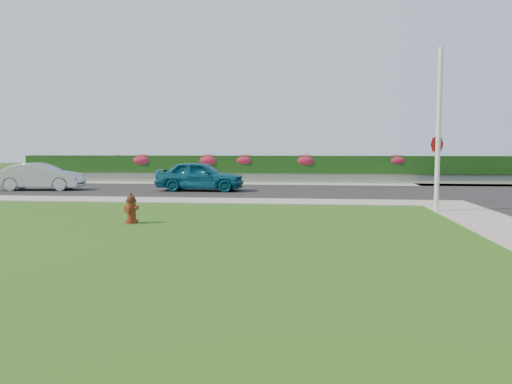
# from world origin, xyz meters

# --- Properties ---
(ground) EXTENTS (120.00, 120.00, 0.00)m
(ground) POSITION_xyz_m (0.00, 0.00, 0.00)
(ground) COLOR black
(ground) RESTS_ON ground
(street_far) EXTENTS (26.00, 8.00, 0.04)m
(street_far) POSITION_xyz_m (-5.00, 14.00, 0.02)
(street_far) COLOR black
(street_far) RESTS_ON ground
(sidewalk_far) EXTENTS (24.00, 2.00, 0.04)m
(sidewalk_far) POSITION_xyz_m (-6.00, 9.00, 0.02)
(sidewalk_far) COLOR gray
(sidewalk_far) RESTS_ON ground
(curb_corner) EXTENTS (2.00, 2.00, 0.04)m
(curb_corner) POSITION_xyz_m (7.00, 9.00, 0.02)
(curb_corner) COLOR gray
(curb_corner) RESTS_ON ground
(sidewalk_beyond) EXTENTS (34.00, 2.00, 0.04)m
(sidewalk_beyond) POSITION_xyz_m (-1.00, 19.00, 0.02)
(sidewalk_beyond) COLOR gray
(sidewalk_beyond) RESTS_ON ground
(retaining_wall) EXTENTS (34.00, 0.40, 0.60)m
(retaining_wall) POSITION_xyz_m (-1.00, 20.50, 0.30)
(retaining_wall) COLOR gray
(retaining_wall) RESTS_ON ground
(hedge) EXTENTS (32.00, 0.90, 1.10)m
(hedge) POSITION_xyz_m (-1.00, 20.60, 1.15)
(hedge) COLOR black
(hedge) RESTS_ON retaining_wall
(fire_hydrant) EXTENTS (0.45, 0.43, 0.87)m
(fire_hydrant) POSITION_xyz_m (-3.38, 2.78, 0.41)
(fire_hydrant) COLOR #52130C
(fire_hydrant) RESTS_ON ground
(sedan_teal) EXTENTS (4.41, 1.83, 1.49)m
(sedan_teal) POSITION_xyz_m (-3.73, 13.45, 0.79)
(sedan_teal) COLOR #0D5169
(sedan_teal) RESTS_ON street_far
(sedan_silver) EXTENTS (4.33, 2.00, 1.38)m
(sedan_silver) POSITION_xyz_m (-11.92, 13.02, 0.73)
(sedan_silver) COLOR #B4B6BC
(sedan_silver) RESTS_ON street_far
(utility_pole) EXTENTS (0.16, 0.16, 5.53)m
(utility_pole) POSITION_xyz_m (6.06, 6.45, 2.76)
(utility_pole) COLOR silver
(utility_pole) RESTS_ON ground
(stop_sign) EXTENTS (0.63, 0.40, 2.68)m
(stop_sign) POSITION_xyz_m (6.76, 9.51, 2.00)
(stop_sign) COLOR slate
(stop_sign) RESTS_ON ground
(flower_clump_a) EXTENTS (1.04, 0.67, 0.52)m
(flower_clump_a) POSITION_xyz_m (-10.81, 20.50, 1.49)
(flower_clump_a) COLOR #BA1F4B
(flower_clump_a) RESTS_ON hedge
(flower_clump_b) EXTENTS (1.52, 0.98, 0.76)m
(flower_clump_b) POSITION_xyz_m (-9.11, 20.50, 1.40)
(flower_clump_b) COLOR #BA1F4B
(flower_clump_b) RESTS_ON hedge
(flower_clump_c) EXTENTS (1.55, 0.99, 0.77)m
(flower_clump_c) POSITION_xyz_m (-4.72, 20.50, 1.39)
(flower_clump_c) COLOR #BA1F4B
(flower_clump_c) RESTS_ON hedge
(flower_clump_d) EXTENTS (1.46, 0.94, 0.73)m
(flower_clump_d) POSITION_xyz_m (-2.40, 20.50, 1.41)
(flower_clump_d) COLOR #BA1F4B
(flower_clump_d) RESTS_ON hedge
(flower_clump_e) EXTENTS (1.51, 0.97, 0.76)m
(flower_clump_e) POSITION_xyz_m (1.46, 20.50, 1.40)
(flower_clump_e) COLOR #BA1F4B
(flower_clump_e) RESTS_ON hedge
(flower_clump_f) EXTENTS (1.38, 0.89, 0.69)m
(flower_clump_f) POSITION_xyz_m (7.08, 20.50, 1.43)
(flower_clump_f) COLOR #BA1F4B
(flower_clump_f) RESTS_ON hedge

